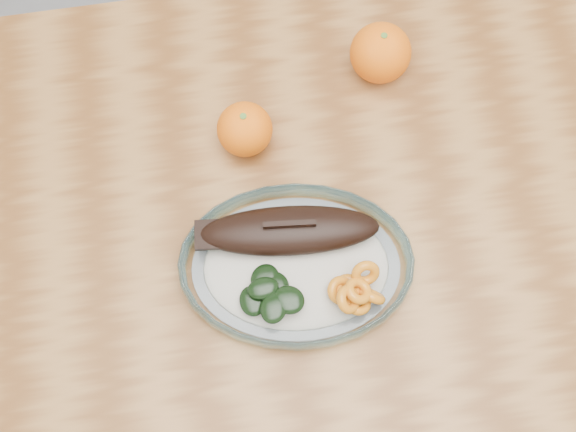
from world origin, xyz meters
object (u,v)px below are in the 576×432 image
at_px(orange_right, 380,53).
at_px(dining_table, 358,271).
at_px(plated_meal, 296,264).
at_px(orange_left, 245,129).

bearing_deg(orange_right, dining_table, -104.77).
bearing_deg(plated_meal, orange_left, 109.24).
xyz_separation_m(dining_table, orange_right, (0.06, 0.24, 0.14)).
height_order(plated_meal, orange_right, same).
height_order(orange_left, orange_right, orange_right).
bearing_deg(orange_left, plated_meal, -78.54).
distance_m(dining_table, orange_left, 0.24).
xyz_separation_m(plated_meal, orange_left, (-0.04, 0.17, 0.02)).
relative_size(dining_table, orange_right, 15.45).
bearing_deg(orange_left, orange_right, 22.84).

